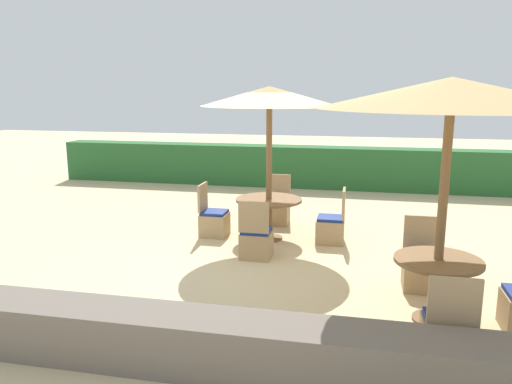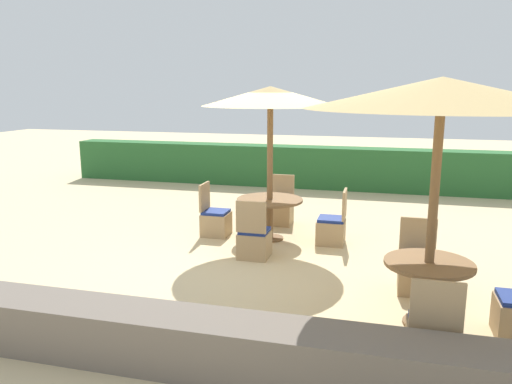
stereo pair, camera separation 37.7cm
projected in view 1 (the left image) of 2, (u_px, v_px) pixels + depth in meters
ground_plane at (248, 256)px, 7.78m from camera, size 40.00×40.00×0.00m
hedge_row at (296, 166)px, 13.18m from camera, size 13.00×0.70×1.07m
stone_border at (172, 340)px, 4.65m from camera, size 10.00×0.56×0.53m
parasol_front_right at (452, 94)px, 5.11m from camera, size 2.80×2.80×2.68m
round_table_front_right at (437, 274)px, 5.51m from camera, size 0.96×0.96×0.73m
patio_chair_front_right_south at (447, 337)px, 4.72m from camera, size 0.46×0.46×0.93m
patio_chair_front_right_north at (421, 269)px, 6.48m from camera, size 0.46×0.46×0.93m
parasol_center at (269, 97)px, 8.18m from camera, size 2.28×2.28×2.60m
round_table_center at (269, 207)px, 8.56m from camera, size 1.13×1.13×0.71m
patio_chair_center_north at (277, 210)px, 9.60m from camera, size 0.46×0.46×0.93m
patio_chair_center_west at (214, 221)px, 8.81m from camera, size 0.46×0.46×0.93m
patio_chair_center_east at (331, 228)px, 8.41m from camera, size 0.46×0.46×0.93m
patio_chair_center_south at (256, 241)px, 7.67m from camera, size 0.46×0.46×0.93m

